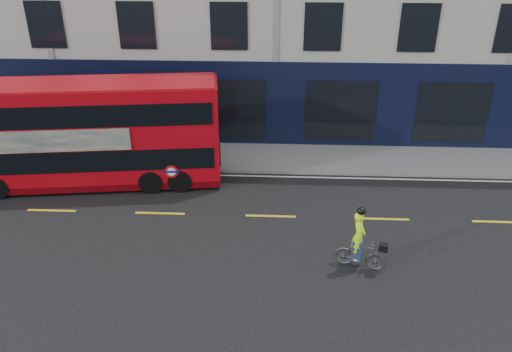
{
  "coord_description": "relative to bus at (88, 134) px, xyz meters",
  "views": [
    {
      "loc": [
        0.24,
        -13.85,
        9.21
      ],
      "look_at": [
        -0.52,
        1.49,
        1.6
      ],
      "focal_mm": 35.0,
      "sensor_mm": 36.0,
      "label": 1
    }
  ],
  "objects": [
    {
      "name": "cyclist",
      "position": [
        9.88,
        -5.16,
        -1.42
      ],
      "size": [
        1.61,
        0.83,
        2.08
      ],
      "rotation": [
        0.0,
        0.0,
        -0.27
      ],
      "color": "#484A4D",
      "rests_on": "ground"
    },
    {
      "name": "pavement",
      "position": [
        7.17,
        2.7,
        -2.06
      ],
      "size": [
        60.0,
        3.0,
        0.12
      ],
      "primitive_type": "cube",
      "color": "gray",
      "rests_on": "ground"
    },
    {
      "name": "ground",
      "position": [
        7.17,
        -3.8,
        -2.12
      ],
      "size": [
        120.0,
        120.0,
        0.0
      ],
      "primitive_type": "plane",
      "color": "black",
      "rests_on": "ground"
    },
    {
      "name": "lane_dashes",
      "position": [
        7.17,
        -2.3,
        -2.12
      ],
      "size": [
        58.0,
        0.12,
        0.01
      ],
      "primitive_type": null,
      "color": "gold",
      "rests_on": "ground"
    },
    {
      "name": "kerb",
      "position": [
        7.17,
        1.2,
        -2.06
      ],
      "size": [
        60.0,
        0.12,
        0.13
      ],
      "primitive_type": "cube",
      "color": "slate",
      "rests_on": "ground"
    },
    {
      "name": "road_edge_line",
      "position": [
        7.17,
        0.9,
        -2.12
      ],
      "size": [
        58.0,
        0.1,
        0.01
      ],
      "primitive_type": "cube",
      "color": "silver",
      "rests_on": "ground"
    },
    {
      "name": "bus",
      "position": [
        0.0,
        0.0,
        0.0
      ],
      "size": [
        10.47,
        3.65,
        4.14
      ],
      "rotation": [
        0.0,
        0.0,
        0.13
      ],
      "color": "#AF0711",
      "rests_on": "ground"
    }
  ]
}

